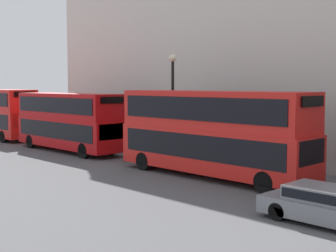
{
  "coord_description": "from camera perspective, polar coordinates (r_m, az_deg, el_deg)",
  "views": [
    {
      "loc": [
        -16.55,
        3.76,
        4.74
      ],
      "look_at": [
        0.48,
        21.08,
        2.58
      ],
      "focal_mm": 50.0,
      "sensor_mm": 36.0,
      "label": 1
    }
  ],
  "objects": [
    {
      "name": "bus_third_in_queue",
      "position": [
        33.88,
        -11.99,
        0.8
      ],
      "size": [
        2.59,
        10.13,
        4.12
      ],
      "color": "#B20C0F",
      "rests_on": "ground"
    },
    {
      "name": "car_hatchback",
      "position": [
        16.96,
        18.81,
        -9.03
      ],
      "size": [
        1.85,
        4.55,
        1.28
      ],
      "color": "slate",
      "rests_on": "ground"
    },
    {
      "name": "bus_second_in_queue",
      "position": [
        23.84,
        5.37,
        -0.5
      ],
      "size": [
        2.59,
        11.13,
        4.42
      ],
      "color": "red",
      "rests_on": "ground"
    },
    {
      "name": "street_lamp",
      "position": [
        28.29,
        0.58,
        3.65
      ],
      "size": [
        0.44,
        0.44,
        6.55
      ],
      "color": "black",
      "rests_on": "ground"
    }
  ]
}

